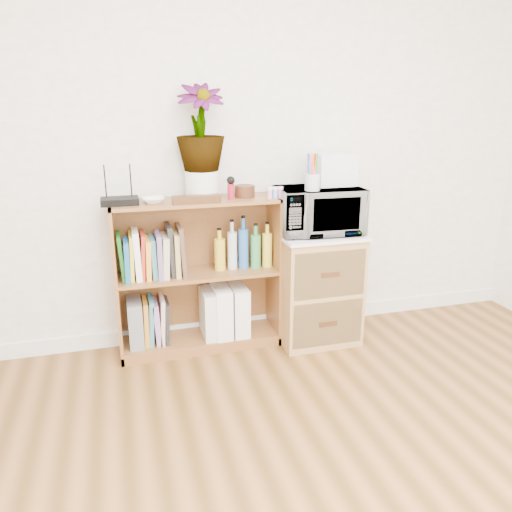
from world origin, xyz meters
name	(u,v)px	position (x,y,z in m)	size (l,w,h in m)	color
skirting_board	(247,323)	(0.00, 2.24, 0.05)	(4.00, 0.02, 0.10)	white
bookshelf	(198,276)	(-0.35, 2.10, 0.47)	(1.00, 0.30, 0.95)	brown
wicker_unit	(315,287)	(0.40, 2.02, 0.35)	(0.50, 0.45, 0.70)	#9E7542
microwave	(319,210)	(0.40, 2.02, 0.86)	(0.51, 0.35, 0.28)	white
pen_cup	(312,182)	(0.32, 1.93, 1.05)	(0.09, 0.09, 0.10)	silver
small_appliance	(333,169)	(0.52, 2.09, 1.10)	(0.25, 0.21, 0.19)	white
router	(120,201)	(-0.78, 2.08, 0.97)	(0.21, 0.14, 0.04)	black
white_bowl	(153,200)	(-0.60, 2.07, 0.97)	(0.13, 0.13, 0.03)	white
plant_pot	(202,185)	(-0.30, 2.12, 1.03)	(0.20, 0.20, 0.17)	silver
potted_plant	(200,127)	(-0.30, 2.12, 1.36)	(0.28, 0.28, 0.49)	#407A30
trinket_box	(197,199)	(-0.36, 2.00, 0.97)	(0.28, 0.07, 0.04)	#34190E
kokeshi_doll	(231,192)	(-0.14, 2.06, 1.00)	(0.04, 0.04, 0.09)	maroon
wooden_bowl	(245,191)	(-0.05, 2.11, 0.99)	(0.12, 0.12, 0.07)	#3C2110
paint_jars	(275,194)	(0.12, 2.01, 0.98)	(0.11, 0.04, 0.06)	pink
file_box	(135,322)	(-0.75, 2.10, 0.21)	(0.09, 0.23, 0.29)	slate
magazine_holder_left	(210,313)	(-0.29, 2.09, 0.22)	(0.10, 0.24, 0.30)	silver
magazine_holder_mid	(221,310)	(-0.21, 2.09, 0.23)	(0.10, 0.26, 0.32)	white
magazine_holder_right	(238,309)	(-0.10, 2.09, 0.23)	(0.10, 0.25, 0.31)	white
cookbooks	(152,255)	(-0.62, 2.10, 0.63)	(0.39, 0.20, 0.31)	#1B621A
liquor_bottles	(243,246)	(-0.06, 2.10, 0.64)	(0.37, 0.07, 0.32)	gold
lower_books	(156,320)	(-0.63, 2.10, 0.21)	(0.16, 0.19, 0.29)	orange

